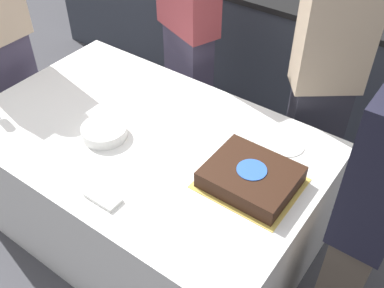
{
  "coord_description": "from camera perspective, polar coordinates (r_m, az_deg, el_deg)",
  "views": [
    {
      "loc": [
        1.22,
        -1.26,
        2.22
      ],
      "look_at": [
        0.3,
        0.0,
        0.85
      ],
      "focal_mm": 42.0,
      "sensor_mm": 36.0,
      "label": 1
    }
  ],
  "objects": [
    {
      "name": "dining_table",
      "position": [
        2.55,
        -5.57,
        -5.33
      ],
      "size": [
        1.81,
        1.14,
        0.75
      ],
      "color": "silver",
      "rests_on": "ground_plane"
    },
    {
      "name": "back_counter",
      "position": [
        3.61,
        11.75,
        11.32
      ],
      "size": [
        4.4,
        0.58,
        0.92
      ],
      "color": "#333842",
      "rests_on": "ground_plane"
    },
    {
      "name": "person_seated_right",
      "position": [
        1.84,
        21.42,
        -9.28
      ],
      "size": [
        0.2,
        0.4,
        1.69
      ],
      "rotation": [
        0.0,
        0.0,
        -1.57
      ],
      "color": "#4C4238",
      "rests_on": "ground_plane"
    },
    {
      "name": "person_standing_back",
      "position": [
        2.88,
        -0.5,
        13.9
      ],
      "size": [
        0.46,
        0.34,
        1.72
      ],
      "rotation": [
        0.0,
        0.0,
        2.78
      ],
      "color": "#383347",
      "rests_on": "ground_plane"
    },
    {
      "name": "plate_stack",
      "position": [
        2.3,
        -11.07,
        1.56
      ],
      "size": [
        0.23,
        0.23,
        0.06
      ],
      "color": "white",
      "rests_on": "dining_table"
    },
    {
      "name": "ground_plane",
      "position": [
        2.83,
        -5.08,
        -10.53
      ],
      "size": [
        14.0,
        14.0,
        0.0
      ],
      "primitive_type": "plane",
      "color": "#424247"
    },
    {
      "name": "cake",
      "position": [
        2.02,
        7.49,
        -4.17
      ],
      "size": [
        0.43,
        0.37,
        0.09
      ],
      "color": "gold",
      "rests_on": "dining_table"
    },
    {
      "name": "person_cutting_cake",
      "position": [
        2.53,
        16.47,
        7.31
      ],
      "size": [
        0.41,
        0.38,
        1.65
      ],
      "rotation": [
        0.0,
        0.0,
        -2.48
      ],
      "color": "#282833",
      "rests_on": "ground_plane"
    },
    {
      "name": "utensil_pile",
      "position": [
        2.0,
        -11.22,
        -6.66
      ],
      "size": [
        0.16,
        0.08,
        0.02
      ],
      "color": "white",
      "rests_on": "dining_table"
    },
    {
      "name": "side_plate_near_cake",
      "position": [
        2.27,
        11.93,
        -0.12
      ],
      "size": [
        0.18,
        0.18,
        0.0
      ],
      "color": "white",
      "rests_on": "dining_table"
    }
  ]
}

